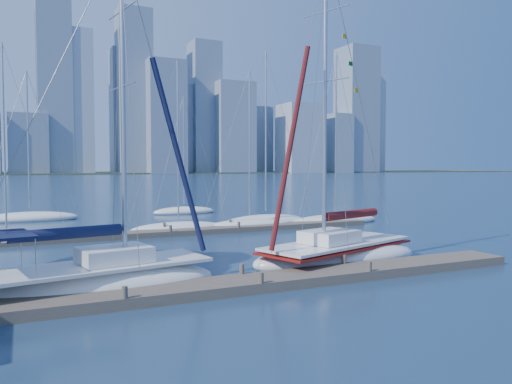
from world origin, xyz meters
name	(u,v)px	position (x,y,z in m)	size (l,w,h in m)	color
ground	(251,288)	(0.00, 0.00, 0.00)	(700.00, 700.00, 0.00)	#162A48
near_dock	(251,283)	(0.00, 0.00, 0.20)	(26.00, 2.00, 0.40)	#4B4137
far_dock	(181,232)	(2.00, 16.00, 0.18)	(30.00, 1.80, 0.36)	#4B4137
far_shore	(36,174)	(0.00, 320.00, 0.00)	(800.00, 100.00, 1.50)	#38472D
sailboat_navy	(98,265)	(-5.48, 1.86, 1.04)	(9.47, 4.58, 13.95)	white
sailboat_maroon	(337,240)	(5.86, 2.66, 1.18)	(9.59, 5.63, 15.58)	white
bg_boat_0	(7,240)	(-8.90, 16.59, 0.25)	(6.97, 3.06, 12.52)	white
bg_boat_2	(179,228)	(2.24, 17.52, 0.25)	(7.16, 2.19, 12.62)	white
bg_boat_3	(250,225)	(7.77, 17.22, 0.25)	(7.39, 4.29, 12.30)	white
bg_boat_4	(266,221)	(9.86, 18.66, 0.30)	(7.67, 5.23, 14.34)	white
bg_boat_5	(335,220)	(15.61, 17.18, 0.27)	(8.49, 3.97, 14.49)	white
bg_boat_6	(30,218)	(-7.43, 29.84, 0.27)	(8.32, 4.57, 13.25)	white
bg_boat_7	(184,211)	(6.65, 30.55, 0.25)	(6.59, 3.60, 11.96)	white
skyline	(90,112)	(29.27, 290.29, 36.63)	(503.23, 51.31, 123.21)	gray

